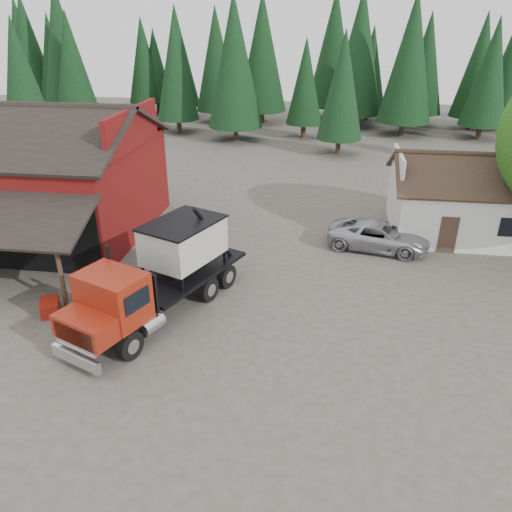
# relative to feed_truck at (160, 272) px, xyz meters

# --- Properties ---
(ground) EXTENTS (120.00, 120.00, 0.00)m
(ground) POSITION_rel_feed_truck_xyz_m (1.34, -2.27, -1.92)
(ground) COLOR #4B423B
(ground) RESTS_ON ground
(red_barn) EXTENTS (12.80, 13.63, 7.18)m
(red_barn) POSITION_rel_feed_truck_xyz_m (-9.66, 7.64, 0.77)
(red_barn) COLOR maroon
(red_barn) RESTS_ON ground
(farmhouse) EXTENTS (8.60, 6.42, 4.65)m
(farmhouse) POSITION_rel_feed_truck_xyz_m (14.34, 10.73, -0.25)
(farmhouse) COLOR silver
(farmhouse) RESTS_ON ground
(conifer_backdrop) EXTENTS (76.00, 16.00, 16.00)m
(conifer_backdrop) POSITION_rel_feed_truck_xyz_m (1.34, 39.73, -1.92)
(conifer_backdrop) COLOR black
(conifer_backdrop) RESTS_ON ground
(near_pine_a) EXTENTS (4.40, 4.40, 11.40)m
(near_pine_a) POSITION_rel_feed_truck_xyz_m (-20.66, 25.73, 4.47)
(near_pine_a) COLOR #382619
(near_pine_a) RESTS_ON ground
(near_pine_b) EXTENTS (3.96, 3.96, 10.40)m
(near_pine_b) POSITION_rel_feed_truck_xyz_m (7.34, 27.73, 3.97)
(near_pine_b) COLOR #382619
(near_pine_b) RESTS_ON ground
(near_pine_d) EXTENTS (5.28, 5.28, 13.40)m
(near_pine_d) POSITION_rel_feed_truck_xyz_m (-2.66, 31.73, 5.48)
(near_pine_d) COLOR #382619
(near_pine_d) RESTS_ON ground
(feed_truck) EXTENTS (5.78, 9.30, 4.10)m
(feed_truck) POSITION_rel_feed_truck_xyz_m (0.00, 0.00, 0.00)
(feed_truck) COLOR black
(feed_truck) RESTS_ON ground
(silver_car) EXTENTS (5.63, 3.39, 1.46)m
(silver_car) POSITION_rel_feed_truck_xyz_m (9.34, 7.73, -1.19)
(silver_car) COLOR #ABADB3
(silver_car) RESTS_ON ground
(equip_box) EXTENTS (1.10, 1.29, 0.60)m
(equip_box) POSITION_rel_feed_truck_xyz_m (-4.66, -0.77, -1.62)
(equip_box) COLOR maroon
(equip_box) RESTS_ON ground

